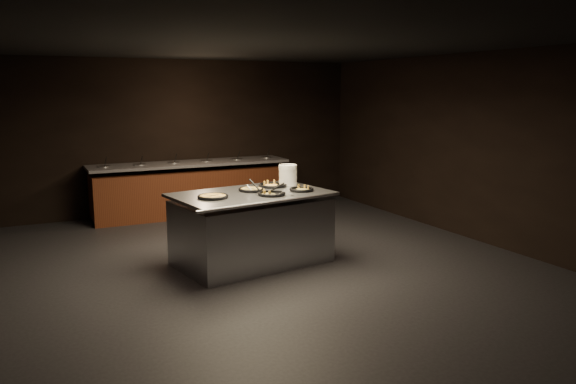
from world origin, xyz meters
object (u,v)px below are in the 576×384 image
at_px(serving_counter, 252,230).
at_px(pan_veggie_whole, 213,196).
at_px(plate_stack, 288,175).
at_px(pan_cheese_whole, 251,189).

height_order(serving_counter, pan_veggie_whole, pan_veggie_whole).
bearing_deg(serving_counter, plate_stack, 17.42).
xyz_separation_m(serving_counter, plate_stack, (0.72, 0.35, 0.65)).
bearing_deg(plate_stack, pan_veggie_whole, -159.68).
distance_m(serving_counter, pan_veggie_whole, 0.79).
distance_m(serving_counter, plate_stack, 1.03).
xyz_separation_m(plate_stack, pan_cheese_whole, (-0.66, -0.21, -0.13)).
height_order(plate_stack, pan_cheese_whole, plate_stack).
relative_size(serving_counter, pan_cheese_whole, 6.24).
relative_size(serving_counter, plate_stack, 7.49).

